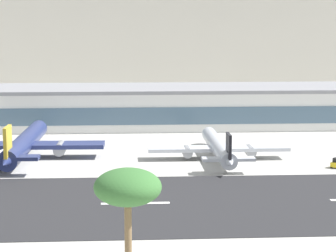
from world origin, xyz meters
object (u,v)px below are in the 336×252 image
Objects in this scene: distant_hotel_block at (164,35)px; airliner_black_tail_gate_1 at (219,148)px; palm_tree_2 at (128,190)px; terminal_building at (130,106)px; airliner_gold_tail_gate_0 at (24,145)px.

airliner_black_tail_gate_1 is (3.64, -160.23, -22.17)m from distant_hotel_block.
distant_hotel_block is 247.68m from palm_tree_2.
terminal_building is 10.31× the size of palm_tree_2.
airliner_black_tail_gate_1 is (44.88, -3.89, -0.59)m from airliner_gold_tail_gate_0.
airliner_gold_tail_gate_0 is at bearing -117.35° from terminal_building.
airliner_black_tail_gate_1 is at bearing 76.33° from palm_tree_2.
terminal_building reaches higher than airliner_black_tail_gate_1.
airliner_gold_tail_gate_0 is 94.29m from palm_tree_2.
terminal_building is at bearing -25.77° from airliner_gold_tail_gate_0.
distant_hotel_block reaches higher than terminal_building.
distant_hotel_block is 3.67× the size of airliner_black_tail_gate_1.
airliner_black_tail_gate_1 is at bearing -93.36° from airliner_gold_tail_gate_0.
palm_tree_2 is at bearing 166.25° from airliner_black_tail_gate_1.
distant_hotel_block is 8.80× the size of palm_tree_2.
distant_hotel_block reaches higher than airliner_black_tail_gate_1.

